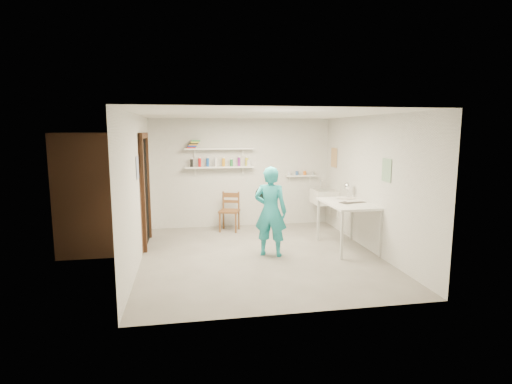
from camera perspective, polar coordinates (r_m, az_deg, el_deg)
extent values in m
cube|color=slate|center=(6.99, 0.58, -9.12)|extent=(4.00, 4.50, 0.02)
cube|color=silver|center=(6.66, 0.61, 11.12)|extent=(4.00, 4.50, 0.02)
cube|color=silver|center=(8.93, -2.08, 2.74)|extent=(4.00, 0.02, 2.40)
cube|color=silver|center=(4.55, 5.85, -3.17)|extent=(4.00, 0.02, 2.40)
cube|color=silver|center=(6.65, -16.68, 0.30)|extent=(0.02, 4.50, 2.40)
cube|color=silver|center=(7.36, 16.18, 1.10)|extent=(0.02, 4.50, 2.40)
cube|color=black|center=(7.71, -15.59, -0.03)|extent=(0.02, 0.90, 2.00)
cube|color=brown|center=(7.81, -20.79, 0.19)|extent=(1.40, 1.50, 2.10)
cube|color=brown|center=(7.63, -15.77, 7.79)|extent=(0.06, 1.05, 0.10)
cube|color=brown|center=(7.22, -15.81, -0.63)|extent=(0.06, 0.10, 2.00)
cube|color=brown|center=(8.20, -15.12, 0.50)|extent=(0.06, 0.10, 2.00)
cube|color=white|center=(8.74, -5.22, 3.56)|extent=(1.50, 0.22, 0.03)
cube|color=white|center=(8.71, -5.26, 6.19)|extent=(1.50, 0.22, 0.03)
cube|color=white|center=(9.14, 6.42, 2.33)|extent=(0.70, 0.14, 0.03)
cube|color=#334C7F|center=(6.66, -16.58, 3.35)|extent=(0.01, 0.28, 0.36)
cube|color=#995933|center=(8.96, 11.07, 4.85)|extent=(0.01, 0.34, 0.42)
cube|color=#3F724C|center=(6.83, 18.14, 2.98)|extent=(0.01, 0.30, 0.38)
cube|color=white|center=(8.88, 9.71, -0.67)|extent=(0.48, 0.60, 0.30)
imported|color=teal|center=(6.81, 2.09, -2.80)|extent=(0.66, 0.57, 1.54)
cylinder|color=beige|center=(6.94, 1.03, -0.41)|extent=(0.27, 0.14, 0.28)
cube|color=brown|center=(8.56, -3.82, -2.73)|extent=(0.51, 0.50, 0.87)
cube|color=silver|center=(7.47, 12.89, -4.69)|extent=(0.77, 1.28, 0.86)
sphere|color=white|center=(7.89, 13.03, 0.81)|extent=(0.16, 0.16, 0.16)
cylinder|color=black|center=(8.70, -9.26, 4.13)|extent=(0.06, 0.06, 0.17)
cylinder|color=red|center=(8.70, -8.11, 4.15)|extent=(0.06, 0.06, 0.17)
cylinder|color=blue|center=(8.71, -6.95, 4.18)|extent=(0.06, 0.06, 0.17)
cylinder|color=white|center=(8.72, -5.80, 4.21)|extent=(0.06, 0.06, 0.17)
cylinder|color=orange|center=(8.73, -4.66, 4.23)|extent=(0.06, 0.06, 0.17)
cylinder|color=#268C3F|center=(8.75, -3.51, 4.25)|extent=(0.06, 0.06, 0.17)
cylinder|color=#8C268C|center=(8.77, -2.37, 4.27)|extent=(0.06, 0.06, 0.17)
cylinder|color=gold|center=(8.80, -1.24, 4.29)|extent=(0.06, 0.06, 0.17)
cube|color=red|center=(8.68, -9.23, 6.29)|extent=(0.18, 0.14, 0.03)
cube|color=#1933A5|center=(8.68, -9.11, 6.48)|extent=(0.18, 0.14, 0.03)
cube|color=orange|center=(8.68, -8.98, 6.67)|extent=(0.18, 0.14, 0.03)
cube|color=black|center=(8.68, -8.85, 6.86)|extent=(0.18, 0.14, 0.03)
cube|color=yellow|center=(8.68, -8.72, 7.04)|extent=(0.18, 0.14, 0.03)
cube|color=#338C4C|center=(8.68, -8.59, 7.23)|extent=(0.18, 0.14, 0.03)
cylinder|color=silver|center=(9.08, 5.18, 2.68)|extent=(0.07, 0.07, 0.09)
cylinder|color=#335999|center=(9.11, 6.01, 2.69)|extent=(0.07, 0.07, 0.09)
cylinder|color=orange|center=(9.15, 6.84, 2.71)|extent=(0.07, 0.07, 0.09)
cylinder|color=#999999|center=(9.19, 7.66, 2.72)|extent=(0.07, 0.07, 0.09)
cube|color=silver|center=(7.38, 13.01, -1.44)|extent=(0.30, 0.22, 0.00)
cube|color=#4C4742|center=(7.38, 13.01, -1.41)|extent=(0.30, 0.22, 0.00)
cube|color=beige|center=(7.38, 13.01, -1.38)|extent=(0.30, 0.22, 0.00)
cube|color=#383330|center=(7.38, 13.01, -1.35)|extent=(0.30, 0.22, 0.00)
cube|color=silver|center=(7.38, 13.01, -1.32)|extent=(0.30, 0.22, 0.00)
cube|color=silver|center=(7.38, 13.01, -1.29)|extent=(0.30, 0.22, 0.00)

